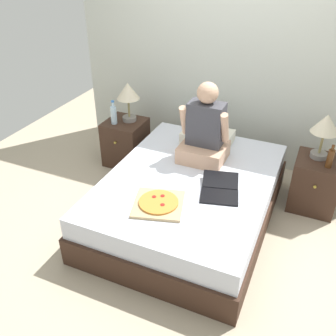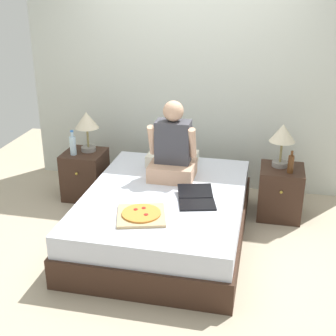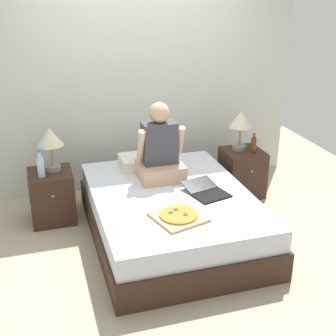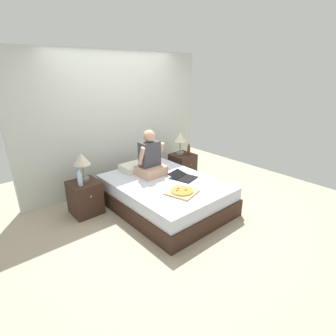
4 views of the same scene
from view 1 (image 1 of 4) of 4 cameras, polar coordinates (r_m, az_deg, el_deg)
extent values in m
plane|color=tan|center=(3.73, 3.12, -7.50)|extent=(5.79, 5.79, 0.00)
cube|color=silver|center=(4.34, 10.42, 16.56)|extent=(3.79, 0.12, 2.50)
cube|color=#382319|center=(3.65, 3.18, -5.85)|extent=(1.50, 2.01, 0.27)
cube|color=silver|center=(3.51, 3.29, -2.80)|extent=(1.45, 1.95, 0.20)
cube|color=#382319|center=(4.50, -6.44, 3.95)|extent=(0.44, 0.44, 0.54)
sphere|color=gold|center=(4.27, -8.07, 3.84)|extent=(0.03, 0.03, 0.03)
cylinder|color=gray|center=(4.39, -5.90, 7.52)|extent=(0.16, 0.16, 0.05)
cylinder|color=olive|center=(4.33, -5.99, 9.14)|extent=(0.02, 0.02, 0.22)
cone|color=beige|center=(4.26, -6.15, 11.61)|extent=(0.26, 0.26, 0.18)
cylinder|color=silver|center=(4.30, -8.27, 7.96)|extent=(0.07, 0.07, 0.20)
cylinder|color=silver|center=(4.25, -8.40, 9.56)|extent=(0.03, 0.03, 0.06)
cylinder|color=blue|center=(4.24, -8.44, 10.01)|extent=(0.04, 0.03, 0.02)
cube|color=#382319|center=(4.00, 21.48, -2.19)|extent=(0.44, 0.44, 0.54)
sphere|color=gold|center=(3.75, 21.47, -2.71)|extent=(0.03, 0.03, 0.03)
cylinder|color=gray|center=(3.90, 21.96, 1.85)|extent=(0.16, 0.16, 0.05)
cylinder|color=olive|center=(3.84, 22.37, 3.59)|extent=(0.02, 0.02, 0.22)
cone|color=beige|center=(3.76, 22.99, 6.26)|extent=(0.26, 0.26, 0.18)
cylinder|color=#512D14|center=(3.74, 23.46, 1.32)|extent=(0.06, 0.06, 0.18)
cylinder|color=#512D14|center=(3.69, 23.84, 2.85)|extent=(0.03, 0.03, 0.05)
cube|color=silver|center=(4.04, 6.06, 4.76)|extent=(0.52, 0.34, 0.12)
cube|color=tan|center=(3.70, 5.38, 2.47)|extent=(0.44, 0.40, 0.16)
cube|color=#3F3F47|center=(3.59, 5.77, 6.70)|extent=(0.34, 0.20, 0.42)
sphere|color=tan|center=(3.47, 6.05, 11.32)|extent=(0.20, 0.20, 0.20)
cylinder|color=tan|center=(3.60, 2.50, 7.27)|extent=(0.07, 0.18, 0.32)
cylinder|color=tan|center=(3.49, 8.64, 6.08)|extent=(0.07, 0.18, 0.32)
cube|color=black|center=(3.22, 7.81, -4.33)|extent=(0.37, 0.29, 0.02)
cube|color=black|center=(3.37, 8.01, -1.78)|extent=(0.35, 0.27, 0.06)
cube|color=tan|center=(3.10, -1.45, -5.51)|extent=(0.49, 0.49, 0.03)
cylinder|color=#CC7F33|center=(3.09, -1.45, -5.21)|extent=(0.33, 0.33, 0.02)
cylinder|color=maroon|center=(3.13, -2.14, -4.39)|extent=(0.04, 0.04, 0.00)
cylinder|color=maroon|center=(3.04, -0.84, -5.61)|extent=(0.04, 0.04, 0.00)
cylinder|color=maroon|center=(3.14, -0.84, -4.26)|extent=(0.04, 0.04, 0.00)
camera|label=2|loc=(1.14, -146.89, -28.71)|focal=50.00mm
camera|label=3|loc=(2.44, -93.13, -1.49)|focal=50.00mm
camera|label=4|loc=(3.51, -71.91, 7.46)|focal=28.00mm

